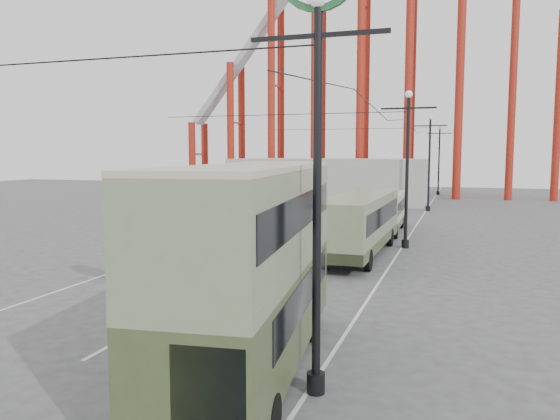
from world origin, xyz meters
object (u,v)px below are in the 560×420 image
(lamp_post_near, at_px, (318,56))
(single_decker_cream, at_px, (385,211))
(double_decker_bus, at_px, (254,259))
(pedestrian, at_px, (303,257))
(single_decker_green, at_px, (359,221))

(lamp_post_near, height_order, single_decker_cream, lamp_post_near)
(double_decker_bus, distance_m, pedestrian, 12.10)
(double_decker_bus, distance_m, single_decker_cream, 26.64)
(single_decker_green, relative_size, pedestrian, 7.50)
(single_decker_cream, bearing_deg, pedestrian, -98.64)
(double_decker_bus, bearing_deg, pedestrian, 93.14)
(single_decker_cream, height_order, pedestrian, single_decker_cream)
(double_decker_bus, relative_size, pedestrian, 6.48)
(lamp_post_near, xyz_separation_m, double_decker_bus, (-1.79, 0.58, -4.83))
(pedestrian, bearing_deg, double_decker_bus, 65.97)
(double_decker_bus, bearing_deg, single_decker_green, 84.51)
(lamp_post_near, bearing_deg, double_decker_bus, 162.22)
(lamp_post_near, xyz_separation_m, pedestrian, (-3.87, 12.28, -7.07))
(single_decker_green, distance_m, pedestrian, 5.88)
(lamp_post_near, height_order, single_decker_green, lamp_post_near)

